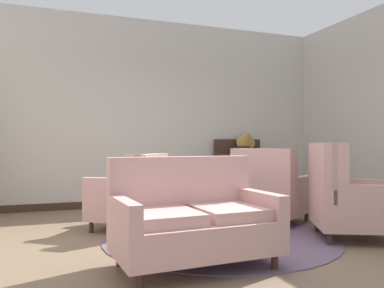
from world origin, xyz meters
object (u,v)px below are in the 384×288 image
(coffee_table, at_px, (221,204))
(gramophone, at_px, (246,140))
(sideboard, at_px, (241,174))
(armchair_back_corner, at_px, (133,196))
(armchair_foreground_right, at_px, (270,192))
(side_table, at_px, (250,187))
(porcelain_vase, at_px, (220,183))
(settee, at_px, (193,221))
(armchair_near_sideboard, at_px, (346,199))

(coffee_table, height_order, gramophone, gramophone)
(sideboard, bearing_deg, coffee_table, -122.06)
(armchair_back_corner, relative_size, armchair_foreground_right, 0.96)
(side_table, relative_size, sideboard, 0.60)
(armchair_foreground_right, bearing_deg, coffee_table, 84.94)
(armchair_foreground_right, distance_m, side_table, 0.63)
(gramophone, bearing_deg, porcelain_vase, -124.26)
(coffee_table, relative_size, sideboard, 0.73)
(side_table, height_order, gramophone, gramophone)
(side_table, bearing_deg, coffee_table, -130.95)
(coffee_table, bearing_deg, armchair_back_corner, 135.98)
(settee, bearing_deg, gramophone, 51.80)
(settee, bearing_deg, side_table, 47.30)
(sideboard, bearing_deg, gramophone, -61.58)
(coffee_table, height_order, settee, settee)
(porcelain_vase, distance_m, settee, 1.19)
(side_table, height_order, sideboard, sideboard)
(sideboard, distance_m, gramophone, 0.66)
(porcelain_vase, bearing_deg, armchair_near_sideboard, -24.79)
(armchair_near_sideboard, bearing_deg, gramophone, 21.29)
(armchair_near_sideboard, height_order, armchair_foreground_right, armchair_near_sideboard)
(coffee_table, xyz_separation_m, settee, (-0.67, -0.89, 0.02))
(armchair_near_sideboard, relative_size, gramophone, 2.05)
(porcelain_vase, bearing_deg, side_table, 48.23)
(porcelain_vase, distance_m, armchair_near_sideboard, 1.44)
(armchair_foreground_right, relative_size, sideboard, 1.02)
(armchair_near_sideboard, bearing_deg, sideboard, 22.41)
(coffee_table, xyz_separation_m, side_table, (1.02, 1.17, 0.04))
(settee, height_order, side_table, settee)
(coffee_table, height_order, armchair_foreground_right, armchair_foreground_right)
(armchair_near_sideboard, height_order, sideboard, sideboard)
(porcelain_vase, distance_m, sideboard, 2.79)
(porcelain_vase, xyz_separation_m, sideboard, (1.49, 2.35, -0.11))
(armchair_near_sideboard, bearing_deg, armchair_foreground_right, 42.78)
(armchair_back_corner, height_order, side_table, armchair_back_corner)
(settee, relative_size, armchair_foreground_right, 1.20)
(porcelain_vase, height_order, side_table, porcelain_vase)
(coffee_table, height_order, sideboard, sideboard)
(settee, xyz_separation_m, side_table, (1.69, 2.06, 0.02))
(porcelain_vase, relative_size, sideboard, 0.30)
(side_table, bearing_deg, armchair_back_corner, -169.83)
(coffee_table, bearing_deg, armchair_foreground_right, 28.62)
(armchair_back_corner, height_order, armchair_foreground_right, armchair_foreground_right)
(armchair_foreground_right, height_order, sideboard, sideboard)
(porcelain_vase, relative_size, gramophone, 0.64)
(armchair_near_sideboard, bearing_deg, porcelain_vase, 91.35)
(armchair_near_sideboard, distance_m, sideboard, 2.96)
(armchair_near_sideboard, height_order, gramophone, gramophone)
(coffee_table, relative_size, armchair_foreground_right, 0.72)
(armchair_back_corner, xyz_separation_m, armchair_foreground_right, (1.85, -0.29, 0.01))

